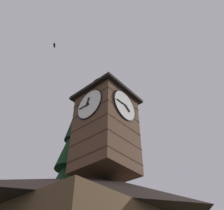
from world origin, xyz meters
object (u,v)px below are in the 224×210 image
at_px(clock_tower, 106,124).
at_px(moon, 15,199).
at_px(flying_bird_high, 114,82).
at_px(flying_bird_low, 54,45).
at_px(pine_tree_behind, 66,209).

relative_size(clock_tower, moon, 5.44).
relative_size(flying_bird_high, flying_bird_low, 1.02).
distance_m(moon, flying_bird_low, 41.84).
bearing_deg(clock_tower, moon, -110.12).
xyz_separation_m(clock_tower, moon, (-14.80, -40.39, 5.97)).
height_order(clock_tower, pine_tree_behind, clock_tower).
distance_m(clock_tower, moon, 43.43).
distance_m(moon, flying_bird_high, 41.14).
bearing_deg(clock_tower, pine_tree_behind, -100.35).
xyz_separation_m(moon, flying_bird_low, (18.99, 37.19, 2.62)).
height_order(moon, flying_bird_high, flying_bird_high).
bearing_deg(clock_tower, flying_bird_low, -37.42).
distance_m(clock_tower, flying_bird_high, 7.60).
relative_size(pine_tree_behind, flying_bird_low, 35.17).
distance_m(pine_tree_behind, flying_bird_low, 14.83).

